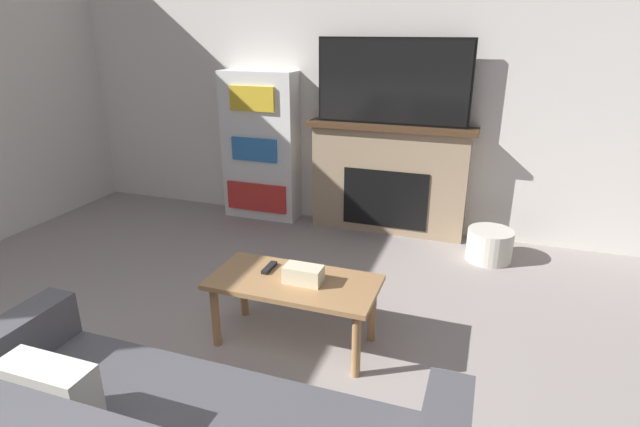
{
  "coord_description": "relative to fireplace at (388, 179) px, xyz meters",
  "views": [
    {
      "loc": [
        1.2,
        -0.55,
        1.8
      ],
      "look_at": [
        0.19,
        2.34,
        0.65
      ],
      "focal_mm": 28.0,
      "sensor_mm": 36.0,
      "label": 1
    }
  ],
  "objects": [
    {
      "name": "bookshelf",
      "position": [
        -1.26,
        -0.02,
        0.2
      ],
      "size": [
        0.73,
        0.29,
        1.42
      ],
      "color": "white",
      "rests_on": "ground_plane"
    },
    {
      "name": "fireplace",
      "position": [
        0.0,
        0.0,
        0.0
      ],
      "size": [
        1.49,
        0.28,
        1.0
      ],
      "color": "tan",
      "rests_on": "ground_plane"
    },
    {
      "name": "wall_back",
      "position": [
        -0.35,
        0.14,
        0.85
      ],
      "size": [
        6.73,
        0.06,
        2.7
      ],
      "color": "silver",
      "rests_on": "ground_plane"
    },
    {
      "name": "tissue_box",
      "position": [
        -0.08,
        -1.95,
        -0.03
      ],
      "size": [
        0.22,
        0.12,
        0.1
      ],
      "color": "beige",
      "rests_on": "coffee_table"
    },
    {
      "name": "coffee_table",
      "position": [
        -0.14,
        -1.94,
        -0.14
      ],
      "size": [
        0.98,
        0.48,
        0.42
      ],
      "color": "#A87A4C",
      "rests_on": "ground_plane"
    },
    {
      "name": "storage_basket",
      "position": [
        0.93,
        -0.34,
        -0.38
      ],
      "size": [
        0.37,
        0.37,
        0.26
      ],
      "color": "silver",
      "rests_on": "ground_plane"
    },
    {
      "name": "remote_control",
      "position": [
        -0.33,
        -1.86,
        -0.07
      ],
      "size": [
        0.04,
        0.15,
        0.02
      ],
      "color": "black",
      "rests_on": "coffee_table"
    },
    {
      "name": "tv",
      "position": [
        0.0,
        -0.02,
        0.86
      ],
      "size": [
        1.32,
        0.03,
        0.72
      ],
      "color": "black",
      "rests_on": "fireplace"
    }
  ]
}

